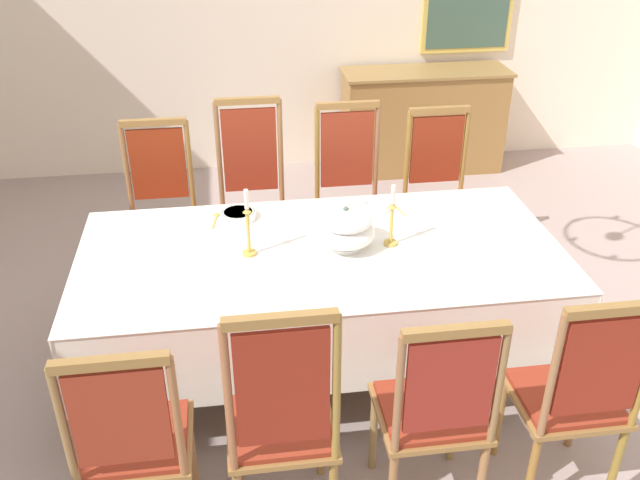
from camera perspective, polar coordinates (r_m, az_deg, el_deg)
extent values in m
cube|color=#A18D8A|center=(3.88, 0.27, -11.71)|extent=(7.13, 6.07, 0.04)
cylinder|color=olive|center=(3.38, -18.15, -12.07)|extent=(0.07, 0.07, 0.74)
cylinder|color=olive|center=(3.65, 18.94, -8.71)|extent=(0.07, 0.07, 0.74)
cylinder|color=olive|center=(4.13, -16.38, -3.42)|extent=(0.07, 0.07, 0.74)
cylinder|color=#98633F|center=(4.36, 13.79, -1.22)|extent=(0.07, 0.07, 0.74)
cube|color=olive|center=(3.52, 0.07, -1.81)|extent=(2.30, 1.03, 0.08)
cube|color=olive|center=(3.50, 0.07, -1.04)|extent=(2.42, 1.15, 0.03)
cube|color=white|center=(3.49, 0.07, -0.80)|extent=(2.44, 1.17, 0.00)
cube|color=white|center=(3.15, 1.57, -9.57)|extent=(2.44, 0.00, 0.44)
cube|color=white|center=(4.09, -1.07, 0.52)|extent=(2.44, 0.00, 0.44)
cube|color=white|center=(3.66, -19.15, -5.12)|extent=(0.00, 1.17, 0.44)
cube|color=white|center=(3.94, 17.85, -2.32)|extent=(0.00, 1.17, 0.44)
cylinder|color=olive|center=(3.28, -17.51, -16.85)|extent=(0.04, 0.04, 0.47)
cylinder|color=#9B6A3F|center=(3.22, -10.58, -16.64)|extent=(0.04, 0.04, 0.47)
cube|color=olive|center=(2.95, -14.93, -15.95)|extent=(0.44, 0.42, 0.03)
cube|color=maroon|center=(2.93, -14.99, -15.62)|extent=(0.40, 0.38, 0.02)
cylinder|color=olive|center=(2.65, -20.42, -14.50)|extent=(0.03, 0.03, 0.55)
cylinder|color=#99623D|center=(2.59, -11.74, -14.26)|extent=(0.03, 0.03, 0.55)
cube|color=maroon|center=(2.60, -16.22, -13.97)|extent=(0.34, 0.02, 0.42)
cube|color=olive|center=(2.44, -17.03, -9.69)|extent=(0.40, 0.04, 0.04)
cylinder|color=olive|center=(4.38, -10.20, -2.75)|extent=(0.04, 0.04, 0.47)
cylinder|color=olive|center=(4.41, -15.12, -3.07)|extent=(0.04, 0.04, 0.47)
cylinder|color=olive|center=(4.68, -10.13, -0.42)|extent=(0.04, 0.04, 0.47)
cylinder|color=olive|center=(4.72, -14.73, -0.74)|extent=(0.04, 0.04, 0.47)
cube|color=olive|center=(4.42, -12.89, 1.02)|extent=(0.44, 0.42, 0.03)
cube|color=maroon|center=(4.41, -12.93, 1.30)|extent=(0.40, 0.38, 0.02)
cylinder|color=olive|center=(4.44, -10.70, 5.96)|extent=(0.03, 0.03, 0.61)
cylinder|color=#9A683F|center=(4.48, -15.69, 5.57)|extent=(0.03, 0.03, 0.61)
cube|color=maroon|center=(4.45, -13.25, 6.13)|extent=(0.34, 0.02, 0.46)
cube|color=olive|center=(4.35, -13.67, 9.45)|extent=(0.40, 0.04, 0.04)
cylinder|color=#966133|center=(3.22, -6.95, -16.44)|extent=(0.04, 0.04, 0.47)
cylinder|color=olive|center=(3.23, 0.05, -15.87)|extent=(0.04, 0.04, 0.47)
cube|color=olive|center=(2.92, -3.26, -15.31)|extent=(0.44, 0.42, 0.03)
cube|color=maroon|center=(2.90, -3.27, -14.97)|extent=(0.40, 0.38, 0.02)
cylinder|color=#9D613F|center=(2.54, -7.59, -13.06)|extent=(0.03, 0.03, 0.67)
cylinder|color=olive|center=(2.56, 1.37, -12.34)|extent=(0.03, 0.03, 0.67)
cube|color=maroon|center=(2.52, -3.10, -12.17)|extent=(0.34, 0.02, 0.51)
cube|color=olive|center=(2.33, -3.30, -6.61)|extent=(0.40, 0.04, 0.04)
cylinder|color=#9A683B|center=(4.38, -2.66, -2.22)|extent=(0.04, 0.04, 0.47)
cylinder|color=olive|center=(4.37, -7.63, -2.57)|extent=(0.04, 0.04, 0.47)
cylinder|color=#9C683F|center=(4.69, -3.11, 0.07)|extent=(0.04, 0.04, 0.47)
cylinder|color=olive|center=(4.68, -7.74, -0.26)|extent=(0.04, 0.04, 0.47)
cube|color=olive|center=(4.40, -5.43, 1.55)|extent=(0.44, 0.42, 0.03)
cube|color=maroon|center=(4.39, -5.45, 1.83)|extent=(0.40, 0.38, 0.02)
cylinder|color=olive|center=(4.43, -3.27, 7.12)|extent=(0.03, 0.03, 0.72)
cylinder|color=olive|center=(4.42, -8.35, 6.78)|extent=(0.03, 0.03, 0.72)
cube|color=maroon|center=(4.40, -5.83, 7.39)|extent=(0.34, 0.02, 0.55)
cube|color=olive|center=(4.29, -6.05, 11.39)|extent=(0.40, 0.04, 0.04)
cylinder|color=olive|center=(3.26, 4.46, -15.40)|extent=(0.04, 0.04, 0.47)
cylinder|color=olive|center=(3.35, 11.03, -14.52)|extent=(0.04, 0.04, 0.47)
cube|color=olive|center=(3.01, 9.02, -13.98)|extent=(0.44, 0.42, 0.03)
cube|color=maroon|center=(2.99, 9.06, -13.64)|extent=(0.40, 0.38, 0.02)
cylinder|color=#8E6341|center=(2.64, 6.52, -12.71)|extent=(0.03, 0.03, 0.56)
cylinder|color=olive|center=(2.75, 14.60, -11.62)|extent=(0.03, 0.03, 0.56)
cube|color=maroon|center=(2.67, 10.70, -11.74)|extent=(0.34, 0.02, 0.42)
cube|color=olive|center=(2.51, 11.23, -7.42)|extent=(0.40, 0.04, 0.04)
cylinder|color=olive|center=(4.47, 5.32, -1.62)|extent=(0.04, 0.04, 0.47)
cylinder|color=olive|center=(4.40, 0.50, -1.99)|extent=(0.04, 0.04, 0.47)
cylinder|color=olive|center=(4.77, 4.37, 0.58)|extent=(0.04, 0.04, 0.47)
cylinder|color=olive|center=(4.71, -0.15, 0.27)|extent=(0.04, 0.04, 0.47)
cube|color=olive|center=(4.47, 2.58, 2.08)|extent=(0.44, 0.42, 0.03)
cube|color=maroon|center=(4.46, 2.59, 2.36)|extent=(0.40, 0.38, 0.02)
cylinder|color=#916142|center=(4.53, 4.69, 7.20)|extent=(0.03, 0.03, 0.66)
cylinder|color=olive|center=(4.46, -0.24, 6.96)|extent=(0.03, 0.03, 0.66)
cube|color=maroon|center=(4.48, 2.25, 7.48)|extent=(0.34, 0.02, 0.50)
cube|color=olive|center=(4.38, 2.33, 11.11)|extent=(0.40, 0.04, 0.04)
cylinder|color=olive|center=(3.42, 14.62, -13.97)|extent=(0.04, 0.04, 0.47)
cylinder|color=#9A653A|center=(3.57, 20.43, -12.94)|extent=(0.04, 0.04, 0.47)
cylinder|color=olive|center=(3.19, 17.02, -18.25)|extent=(0.04, 0.04, 0.47)
cylinder|color=olive|center=(3.35, 23.22, -16.90)|extent=(0.04, 0.04, 0.47)
cube|color=olive|center=(3.21, 19.56, -12.32)|extent=(0.44, 0.42, 0.03)
cube|color=maroon|center=(3.20, 19.63, -11.99)|extent=(0.40, 0.38, 0.02)
cylinder|color=#936642|center=(2.81, 18.66, -10.72)|extent=(0.03, 0.03, 0.59)
cube|color=maroon|center=(2.88, 22.29, -9.67)|extent=(0.34, 0.02, 0.45)
cube|color=olive|center=(2.73, 23.34, -5.31)|extent=(0.40, 0.04, 0.04)
cylinder|color=olive|center=(4.63, 12.56, -1.05)|extent=(0.04, 0.04, 0.47)
cylinder|color=#9E672F|center=(4.52, 8.03, -1.41)|extent=(0.04, 0.04, 0.47)
cylinder|color=olive|center=(4.93, 11.20, 1.05)|extent=(0.04, 0.04, 0.47)
cylinder|color=olive|center=(4.82, 6.92, 0.76)|extent=(0.04, 0.04, 0.47)
cube|color=olive|center=(4.61, 9.94, 2.53)|extent=(0.44, 0.42, 0.03)
cube|color=maroon|center=(4.59, 9.96, 2.80)|extent=(0.40, 0.38, 0.02)
cylinder|color=olive|center=(4.70, 11.88, 7.11)|extent=(0.03, 0.03, 0.60)
cylinder|color=olive|center=(4.59, 7.24, 6.95)|extent=(0.03, 0.03, 0.60)
cube|color=maroon|center=(4.63, 9.62, 7.38)|extent=(0.34, 0.02, 0.46)
cube|color=olive|center=(4.54, 9.91, 10.55)|extent=(0.40, 0.04, 0.04)
cylinder|color=white|center=(3.50, 2.09, -0.49)|extent=(0.16, 0.16, 0.02)
ellipsoid|color=white|center=(3.46, 2.11, 0.62)|extent=(0.30, 0.30, 0.13)
ellipsoid|color=white|center=(3.42, 2.14, 1.74)|extent=(0.27, 0.27, 0.10)
sphere|color=#506B53|center=(3.40, 2.16, 2.59)|extent=(0.03, 0.03, 0.03)
cylinder|color=gold|center=(3.46, -5.85, -1.08)|extent=(0.07, 0.07, 0.02)
cylinder|color=gold|center=(3.40, -5.96, 0.67)|extent=(0.02, 0.02, 0.22)
cone|color=gold|center=(3.34, -6.06, 2.45)|extent=(0.04, 0.04, 0.02)
cylinder|color=silver|center=(3.32, -6.11, 3.38)|extent=(0.02, 0.02, 0.10)
cylinder|color=gold|center=(3.54, 5.84, -0.24)|extent=(0.07, 0.07, 0.02)
cylinder|color=gold|center=(3.49, 5.93, 1.30)|extent=(0.02, 0.02, 0.20)
cone|color=gold|center=(3.44, 6.02, 2.86)|extent=(0.04, 0.04, 0.02)
cylinder|color=silver|center=(3.42, 6.07, 3.75)|extent=(0.02, 0.02, 0.10)
cylinder|color=white|center=(3.80, -6.78, 2.07)|extent=(0.19, 0.19, 0.04)
cylinder|color=white|center=(3.80, -6.79, 2.16)|extent=(0.16, 0.16, 0.03)
torus|color=#506B53|center=(3.79, -6.80, 2.31)|extent=(0.18, 0.18, 0.01)
cylinder|color=white|center=(3.89, 4.86, 2.80)|extent=(0.15, 0.15, 0.03)
cylinder|color=white|center=(3.89, 4.86, 2.87)|extent=(0.12, 0.12, 0.02)
torus|color=#506B53|center=(3.88, 4.87, 2.99)|extent=(0.14, 0.14, 0.01)
cube|color=gold|center=(3.78, -8.73, 1.47)|extent=(0.03, 0.14, 0.00)
ellipsoid|color=gold|center=(3.85, -8.57, 2.08)|extent=(0.03, 0.05, 0.01)
cube|color=gold|center=(3.89, 6.55, 2.50)|extent=(0.04, 0.14, 0.00)
ellipsoid|color=gold|center=(3.96, 6.01, 3.04)|extent=(0.03, 0.05, 0.01)
cube|color=olive|center=(6.26, 8.48, 9.61)|extent=(1.40, 0.44, 0.88)
cube|color=olive|center=(6.12, 8.80, 13.59)|extent=(1.44, 0.48, 0.02)
cube|color=#A06E39|center=(6.56, 10.93, 10.35)|extent=(0.59, 0.01, 0.70)
cube|color=olive|center=(6.38, 4.86, 10.21)|extent=(0.59, 0.01, 0.70)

